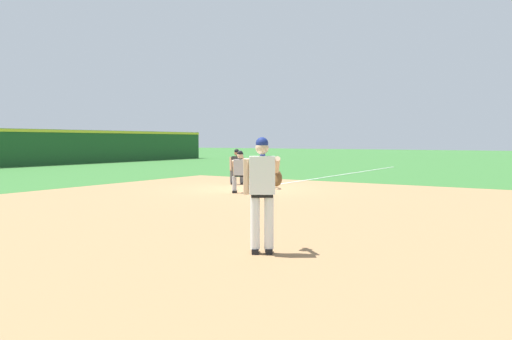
{
  "coord_description": "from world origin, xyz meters",
  "views": [
    {
      "loc": [
        -15.57,
        -10.09,
        1.81
      ],
      "look_at": [
        -6.21,
        -4.19,
        1.15
      ],
      "focal_mm": 35.0,
      "sensor_mm": 36.0,
      "label": 1
    }
  ],
  "objects_px": {
    "pitcher": "(263,188)",
    "umpire": "(237,165)",
    "baserunner": "(240,170)",
    "first_base_bag": "(250,188)",
    "first_baseman": "(263,169)",
    "baseball": "(267,213)"
  },
  "relations": [
    {
      "from": "pitcher",
      "to": "umpire",
      "type": "relative_size",
      "value": 1.27
    },
    {
      "from": "pitcher",
      "to": "umpire",
      "type": "height_order",
      "value": "pitcher"
    },
    {
      "from": "pitcher",
      "to": "baserunner",
      "type": "distance_m",
      "value": 9.09
    },
    {
      "from": "first_base_bag",
      "to": "first_baseman",
      "type": "height_order",
      "value": "first_baseman"
    },
    {
      "from": "first_base_bag",
      "to": "baserunner",
      "type": "bearing_deg",
      "value": -159.0
    },
    {
      "from": "baseball",
      "to": "umpire",
      "type": "xyz_separation_m",
      "value": [
        6.49,
        5.35,
        0.76
      ]
    },
    {
      "from": "first_base_bag",
      "to": "baseball",
      "type": "distance_m",
      "value": 6.57
    },
    {
      "from": "first_baseman",
      "to": "pitcher",
      "type": "bearing_deg",
      "value": -148.58
    },
    {
      "from": "first_baseman",
      "to": "umpire",
      "type": "relative_size",
      "value": 0.92
    },
    {
      "from": "first_base_bag",
      "to": "first_baseman",
      "type": "xyz_separation_m",
      "value": [
        0.55,
        -0.23,
        0.69
      ]
    },
    {
      "from": "baseball",
      "to": "pitcher",
      "type": "height_order",
      "value": "pitcher"
    },
    {
      "from": "pitcher",
      "to": "first_baseman",
      "type": "height_order",
      "value": "pitcher"
    },
    {
      "from": "first_baseman",
      "to": "first_base_bag",
      "type": "bearing_deg",
      "value": 157.07
    },
    {
      "from": "pitcher",
      "to": "baserunner",
      "type": "xyz_separation_m",
      "value": [
        7.31,
        5.38,
        -0.27
      ]
    },
    {
      "from": "pitcher",
      "to": "umpire",
      "type": "bearing_deg",
      "value": 36.39
    },
    {
      "from": "pitcher",
      "to": "baserunner",
      "type": "height_order",
      "value": "pitcher"
    },
    {
      "from": "baseball",
      "to": "first_baseman",
      "type": "distance_m",
      "value": 6.93
    },
    {
      "from": "first_baseman",
      "to": "baseball",
      "type": "bearing_deg",
      "value": -147.74
    },
    {
      "from": "baseball",
      "to": "baserunner",
      "type": "bearing_deg",
      "value": 41.58
    },
    {
      "from": "baseball",
      "to": "first_baseman",
      "type": "xyz_separation_m",
      "value": [
        5.83,
        3.68,
        0.69
      ]
    },
    {
      "from": "first_baseman",
      "to": "umpire",
      "type": "bearing_deg",
      "value": 68.37
    },
    {
      "from": "first_baseman",
      "to": "baserunner",
      "type": "distance_m",
      "value": 2.11
    }
  ]
}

